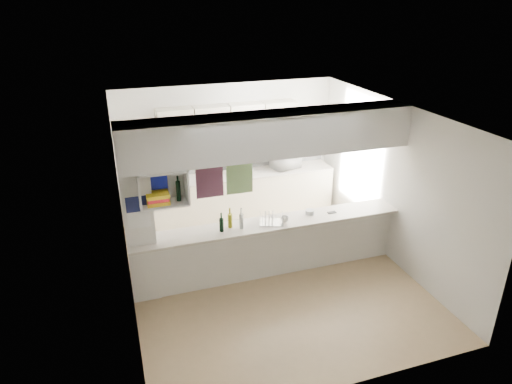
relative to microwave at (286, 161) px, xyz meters
name	(u,v)px	position (x,y,z in m)	size (l,w,h in m)	color
floor	(269,274)	(-1.11, -2.13, -1.07)	(4.80, 4.80, 0.00)	tan
ceiling	(271,113)	(-1.11, -2.13, 1.53)	(4.80, 4.80, 0.00)	white
wall_back	(228,151)	(-1.11, 0.27, 0.23)	(4.20, 4.20, 0.00)	silver
wall_left	(123,220)	(-3.21, -2.13, 0.23)	(4.80, 4.80, 0.00)	silver
wall_right	(392,183)	(0.99, -2.13, 0.23)	(4.80, 4.80, 0.00)	silver
servery_partition	(259,179)	(-1.28, -2.13, 0.59)	(4.20, 0.50, 2.60)	silver
cubby_shelf	(161,189)	(-2.68, -2.20, 0.64)	(0.65, 0.35, 0.50)	white
kitchen_run	(240,178)	(-0.95, 0.00, -0.24)	(3.60, 0.63, 2.24)	#EEE4C9
microwave	(286,161)	(0.00, 0.00, 0.00)	(0.54, 0.37, 0.30)	white
bowl	(285,151)	(0.00, 0.03, 0.18)	(0.24, 0.24, 0.06)	#0C158E
dish_rack	(271,218)	(-1.09, -2.15, -0.07)	(0.43, 0.37, 0.19)	silver
cup	(285,219)	(-0.90, -2.21, -0.09)	(0.11, 0.11, 0.09)	white
wine_bottles	(231,222)	(-1.71, -2.14, -0.03)	(0.37, 0.15, 0.32)	black
plastic_tubs	(311,212)	(-0.39, -2.06, -0.12)	(0.49, 0.17, 0.07)	silver
utensil_jar	(208,173)	(-1.57, 0.02, -0.08)	(0.10, 0.10, 0.14)	black
knife_block	(235,167)	(-1.02, 0.05, -0.04)	(0.11, 0.09, 0.22)	#55361D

